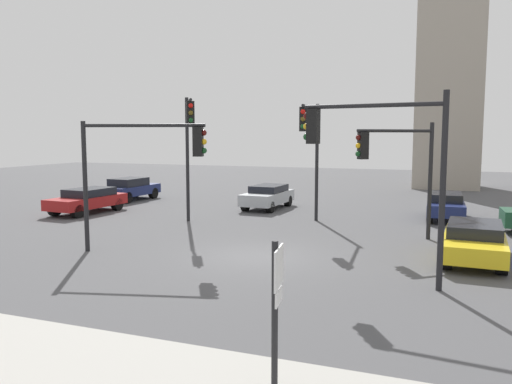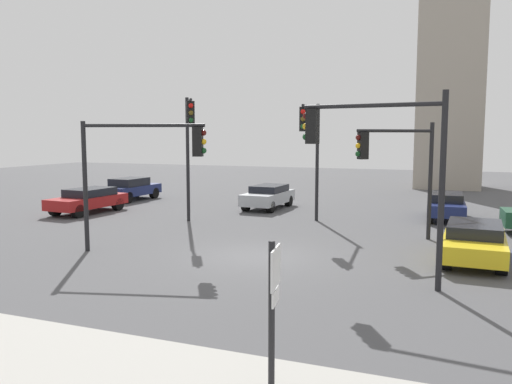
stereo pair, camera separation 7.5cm
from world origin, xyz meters
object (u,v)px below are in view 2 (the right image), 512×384
at_px(traffic_light_4, 143,156).
at_px(direction_sign, 273,300).
at_px(car_2, 446,205).
at_px(traffic_light_1, 374,149).
at_px(car_4, 268,196).
at_px(traffic_light_3, 311,138).
at_px(traffic_light_2, 396,158).
at_px(car_5, 474,241).
at_px(car_1, 88,200).
at_px(traffic_light_0, 189,135).
at_px(car_6, 131,188).

bearing_deg(traffic_light_4, direction_sign, -61.40).
relative_size(traffic_light_4, car_2, 1.09).
relative_size(traffic_light_1, car_4, 1.25).
relative_size(traffic_light_3, traffic_light_4, 1.21).
height_order(traffic_light_2, car_5, traffic_light_2).
relative_size(traffic_light_1, traffic_light_4, 1.14).
height_order(traffic_light_3, car_1, traffic_light_3).
height_order(traffic_light_4, car_5, traffic_light_4).
bearing_deg(car_1, car_2, 108.86).
bearing_deg(car_2, traffic_light_2, -17.22).
xyz_separation_m(car_4, car_5, (10.35, -8.95, -0.04)).
bearing_deg(traffic_light_4, car_4, 73.51).
relative_size(direction_sign, traffic_light_0, 0.40).
bearing_deg(direction_sign, car_1, 127.61).
xyz_separation_m(traffic_light_1, car_5, (2.76, 3.68, -3.04)).
bearing_deg(traffic_light_1, car_2, -91.74).
height_order(traffic_light_3, car_6, traffic_light_3).
distance_m(traffic_light_2, car_4, 10.48).
bearing_deg(traffic_light_0, car_1, -133.47).
xyz_separation_m(direction_sign, traffic_light_0, (-8.65, 13.36, 2.48)).
height_order(traffic_light_0, car_1, traffic_light_0).
distance_m(traffic_light_0, traffic_light_2, 9.13).
height_order(traffic_light_3, car_4, traffic_light_3).
height_order(traffic_light_2, car_6, traffic_light_2).
bearing_deg(traffic_light_1, car_5, -120.40).
xyz_separation_m(traffic_light_4, car_6, (-8.96, 12.09, -2.61)).
relative_size(direction_sign, car_6, 0.57).
height_order(traffic_light_3, car_2, traffic_light_3).
height_order(direction_sign, car_6, direction_sign).
xyz_separation_m(car_4, car_6, (-9.31, 0.30, 0.05)).
height_order(traffic_light_1, traffic_light_3, traffic_light_3).
height_order(traffic_light_3, car_5, traffic_light_3).
xyz_separation_m(car_1, car_5, (18.68, -3.96, -0.05)).
relative_size(traffic_light_4, car_1, 1.02).
bearing_deg(car_6, car_5, -112.47).
height_order(traffic_light_1, car_2, traffic_light_1).
distance_m(traffic_light_3, car_4, 6.73).
bearing_deg(car_2, traffic_light_1, -9.90).
xyz_separation_m(traffic_light_0, traffic_light_2, (9.08, -0.45, -0.87)).
bearing_deg(car_2, traffic_light_4, -42.01).
bearing_deg(car_6, car_2, -89.34).
xyz_separation_m(traffic_light_3, car_5, (6.67, -4.34, -3.29)).
xyz_separation_m(direction_sign, car_4, (-7.14, 19.71, -0.90)).
bearing_deg(car_6, traffic_light_4, -140.74).
distance_m(traffic_light_3, car_2, 7.81).
relative_size(traffic_light_2, car_1, 1.02).
relative_size(direction_sign, traffic_light_2, 0.52).
relative_size(car_4, car_6, 1.02).
xyz_separation_m(traffic_light_0, car_6, (-7.80, 6.65, -3.33)).
height_order(car_2, car_5, car_2).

